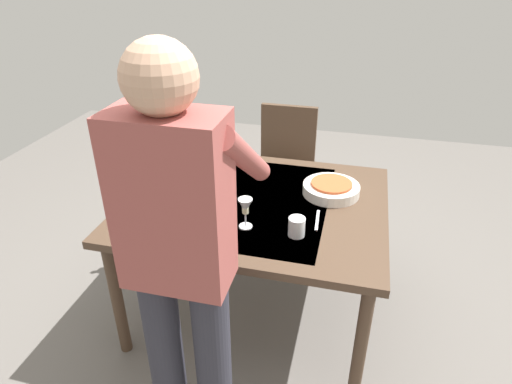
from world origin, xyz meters
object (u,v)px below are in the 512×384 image
chair_near (285,162)px  side_bowl_salad (219,168)px  wine_glass_left (245,208)px  water_cup_near_right (297,227)px  person_server (181,255)px  dining_table (256,212)px  wine_bottle (183,143)px  water_cup_near_left (230,156)px  serving_bowl_pasta (331,188)px  dinner_plate_near (189,218)px

chair_near → side_bowl_salad: bearing=68.4°
wine_glass_left → water_cup_near_right: size_ratio=1.66×
person_server → dining_table: bearing=-94.5°
wine_bottle → side_bowl_salad: 0.31m
chair_near → side_bowl_salad: chair_near is taller
chair_near → water_cup_near_left: 0.63m
wine_glass_left → person_server: bearing=82.2°
person_server → wine_glass_left: person_server is taller
person_server → chair_near: bearing=-91.6°
dining_table → serving_bowl_pasta: size_ratio=4.45×
wine_glass_left → side_bowl_salad: wine_glass_left is taller
wine_glass_left → water_cup_near_right: wine_glass_left is taller
person_server → dinner_plate_near: person_server is taller
dining_table → wine_glass_left: (-0.01, 0.25, 0.18)m
wine_bottle → wine_glass_left: (-0.57, 0.64, -0.01)m
chair_near → wine_glass_left: size_ratio=6.03×
chair_near → wine_bottle: 0.83m
water_cup_near_left → side_bowl_salad: water_cup_near_left is taller
wine_glass_left → serving_bowl_pasta: (-0.36, -0.42, -0.07)m
wine_bottle → water_cup_near_left: bearing=-175.5°
wine_bottle → dinner_plate_near: 0.71m
water_cup_near_left → serving_bowl_pasta: bearing=158.7°
side_bowl_salad → water_cup_near_left: bearing=-95.1°
wine_bottle → water_cup_near_right: 1.04m
dining_table → chair_near: (0.01, -0.93, -0.13)m
water_cup_near_right → chair_near: bearing=-77.2°
dining_table → person_server: 0.87m
wine_bottle → dining_table: bearing=144.8°
dining_table → serving_bowl_pasta: 0.42m
water_cup_near_left → water_cup_near_right: bearing=127.9°
wine_glass_left → serving_bowl_pasta: 0.55m
water_cup_near_right → wine_glass_left: bearing=-2.1°
person_server → water_cup_near_left: size_ratio=19.37×
dinner_plate_near → person_server: bearing=110.4°
chair_near → person_server: size_ratio=0.54×
wine_glass_left → side_bowl_salad: 0.59m
dining_table → dinner_plate_near: (0.27, 0.25, 0.08)m
wine_bottle → wine_glass_left: size_ratio=1.96×
dining_table → water_cup_near_left: water_cup_near_left is taller
side_bowl_salad → water_cup_near_right: bearing=136.5°
wine_glass_left → chair_near: bearing=-88.7°
person_server → water_cup_near_left: 1.25m
dining_table → person_server: (0.06, 0.81, 0.30)m
wine_glass_left → water_cup_near_right: bearing=177.9°
person_server → water_cup_near_left: (0.21, -1.22, -0.19)m
wine_bottle → water_cup_near_right: bearing=141.1°
person_server → wine_bottle: (0.49, -1.20, -0.12)m
dining_table → water_cup_near_right: water_cup_near_right is taller
wine_bottle → water_cup_near_right: (-0.81, 0.65, -0.06)m
dining_table → wine_glass_left: 0.31m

